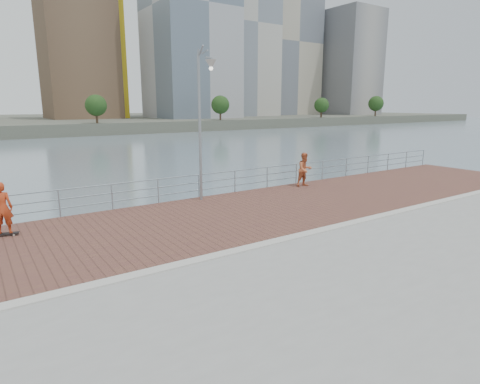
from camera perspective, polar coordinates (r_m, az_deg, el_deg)
water at (r=13.83m, az=4.82°, el=-14.99°), size 400.00×400.00×0.00m
seawall at (r=10.47m, az=23.45°, el=-19.45°), size 40.00×24.00×2.00m
brick_lane at (r=15.85m, az=-3.26°, el=-3.53°), size 40.00×6.80×0.02m
curb at (r=13.03m, az=4.98°, el=-7.03°), size 40.00×0.40×0.06m
guardrail at (r=18.61m, az=-8.68°, el=0.90°), size 39.06×0.06×1.13m
street_lamp at (r=17.79m, az=-5.08°, el=13.14°), size 0.47×1.37×6.48m
skateboard at (r=15.65m, az=-30.40°, el=-5.15°), size 0.85×0.41×0.10m
skateboarder at (r=15.43m, az=-30.76°, el=-1.97°), size 0.73×0.57×1.77m
bystander at (r=21.79m, az=9.19°, el=3.18°), size 0.94×0.77×1.81m
skyline at (r=121.84m, az=-16.29°, el=21.19°), size 233.00×41.00×59.46m
shoreline_trees at (r=90.46m, az=-17.51°, el=11.80°), size 169.89×4.91×6.54m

